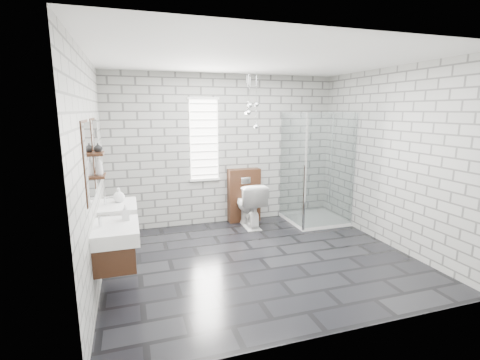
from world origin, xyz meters
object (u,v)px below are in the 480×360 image
toilet (249,204)px  cistern_panel (244,195)px  shower_enclosure (313,197)px  vanity_left (112,234)px  vanity_right (115,211)px

toilet → cistern_panel: bearing=-88.9°
shower_enclosure → vanity_left: bearing=-153.8°
vanity_left → toilet: size_ratio=1.95×
vanity_left → shower_enclosure: (3.41, 1.68, -0.25)m
vanity_right → cistern_panel: vanity_right is taller
cistern_panel → toilet: 0.32m
vanity_left → cistern_panel: vanity_left is taller
cistern_panel → toilet: cistern_panel is taller
cistern_panel → vanity_right: bearing=-150.0°
vanity_left → vanity_right: (0.00, 0.91, 0.00)m
shower_enclosure → toilet: (-1.18, 0.21, -0.10)m
vanity_left → toilet: (2.23, 1.89, -0.35)m
vanity_right → shower_enclosure: shower_enclosure is taller
vanity_left → shower_enclosure: 3.81m
vanity_left → vanity_right: bearing=90.0°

